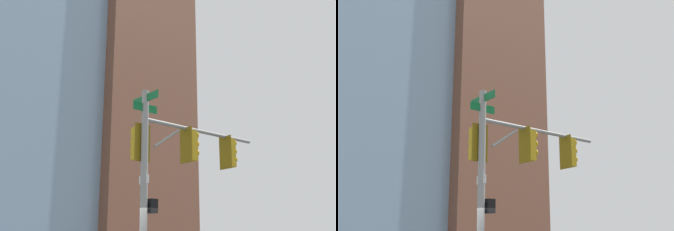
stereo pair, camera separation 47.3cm
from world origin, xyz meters
TOP-DOWN VIEW (x-y plane):
  - signal_pole_assembly at (0.65, 1.61)m, footprint 1.70×5.13m
  - building_brick_nearside at (-32.72, 30.21)m, footprint 18.67×16.60m
  - building_brick_midblock at (-35.59, 26.01)m, footprint 16.25×19.17m
  - building_glass_tower at (-37.05, 19.91)m, footprint 24.66×25.50m

SIDE VIEW (x-z plane):
  - signal_pole_assembly at x=0.65m, z-range 1.03..7.08m
  - building_brick_midblock at x=-35.59m, z-range 0.00..49.41m
  - building_brick_nearside at x=-32.72m, z-range 0.00..58.34m
  - building_glass_tower at x=-37.05m, z-range 0.00..59.80m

